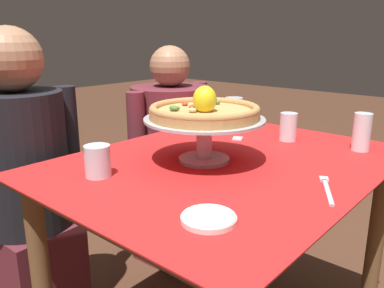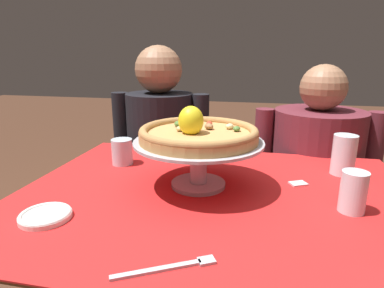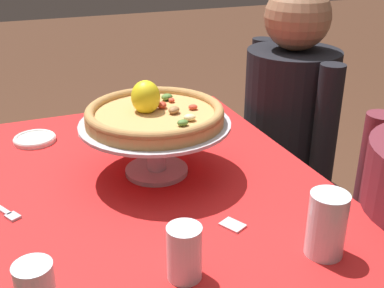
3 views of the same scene
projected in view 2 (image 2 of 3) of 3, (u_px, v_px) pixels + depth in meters
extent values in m
cylinder|color=brown|center=(118.00, 233.00, 1.46)|extent=(0.06, 0.06, 0.73)
cylinder|color=brown|center=(348.00, 260.00, 1.26)|extent=(0.06, 0.06, 0.73)
cube|color=brown|center=(214.00, 199.00, 0.92)|extent=(1.09, 0.83, 0.02)
cube|color=red|center=(214.00, 195.00, 0.92)|extent=(1.13, 0.87, 0.00)
cylinder|color=#B7B7C1|center=(198.00, 184.00, 0.97)|extent=(0.16, 0.16, 0.01)
cylinder|color=#B7B7C1|center=(198.00, 163.00, 0.96)|extent=(0.05, 0.05, 0.12)
cylinder|color=#B7B7C1|center=(199.00, 142.00, 0.94)|extent=(0.38, 0.38, 0.01)
cylinder|color=tan|center=(199.00, 136.00, 0.93)|extent=(0.34, 0.34, 0.03)
torus|color=#AF7D47|center=(199.00, 131.00, 0.93)|extent=(0.34, 0.34, 0.02)
ellipsoid|color=beige|center=(230.00, 126.00, 0.97)|extent=(0.03, 0.03, 0.02)
ellipsoid|color=#4C7533|center=(237.00, 129.00, 0.94)|extent=(0.02, 0.03, 0.01)
ellipsoid|color=#C63D28|center=(209.00, 123.00, 1.01)|extent=(0.02, 0.03, 0.01)
ellipsoid|color=#996B42|center=(209.00, 126.00, 0.96)|extent=(0.04, 0.04, 0.02)
ellipsoid|color=#C63D28|center=(193.00, 127.00, 0.96)|extent=(0.04, 0.03, 0.02)
ellipsoid|color=tan|center=(180.00, 129.00, 0.94)|extent=(0.03, 0.03, 0.01)
ellipsoid|color=#C63D28|center=(185.00, 125.00, 1.00)|extent=(0.02, 0.02, 0.01)
ellipsoid|color=#4C7533|center=(178.00, 124.00, 1.00)|extent=(0.03, 0.03, 0.02)
ellipsoid|color=yellow|center=(191.00, 121.00, 0.91)|extent=(0.10, 0.10, 0.08)
cylinder|color=silver|center=(344.00, 155.00, 1.05)|extent=(0.07, 0.07, 0.13)
cylinder|color=silver|center=(343.00, 163.00, 1.06)|extent=(0.07, 0.07, 0.07)
cylinder|color=silver|center=(353.00, 192.00, 0.80)|extent=(0.06, 0.06, 0.11)
cylinder|color=silver|center=(353.00, 197.00, 0.81)|extent=(0.06, 0.06, 0.08)
cylinder|color=silver|center=(122.00, 152.00, 1.16)|extent=(0.07, 0.07, 0.09)
cylinder|color=silver|center=(122.00, 155.00, 1.16)|extent=(0.07, 0.07, 0.07)
cylinder|color=white|center=(46.00, 216.00, 0.78)|extent=(0.12, 0.12, 0.01)
torus|color=white|center=(45.00, 214.00, 0.78)|extent=(0.12, 0.12, 0.01)
cube|color=#B7B7C1|center=(157.00, 270.00, 0.59)|extent=(0.15, 0.09, 0.01)
cube|color=#B7B7C1|center=(207.00, 261.00, 0.62)|extent=(0.04, 0.04, 0.01)
cube|color=beige|center=(298.00, 184.00, 0.98)|extent=(0.06, 0.05, 0.00)
cube|color=maroon|center=(163.00, 229.00, 1.74)|extent=(0.29, 0.33, 0.46)
cylinder|color=black|center=(161.00, 144.00, 1.61)|extent=(0.34, 0.34, 0.50)
sphere|color=#9E7051|center=(159.00, 69.00, 1.52)|extent=(0.22, 0.22, 0.22)
cylinder|color=black|center=(122.00, 135.00, 1.64)|extent=(0.08, 0.08, 0.43)
cylinder|color=black|center=(201.00, 138.00, 1.57)|extent=(0.08, 0.08, 0.43)
cube|color=maroon|center=(305.00, 254.00, 1.56)|extent=(0.29, 0.33, 0.42)
cylinder|color=maroon|center=(315.00, 165.00, 1.43)|extent=(0.39, 0.39, 0.49)
sphere|color=#9E7051|center=(323.00, 88.00, 1.34)|extent=(0.19, 0.19, 0.19)
cylinder|color=maroon|center=(262.00, 154.00, 1.46)|extent=(0.08, 0.08, 0.41)
cylinder|color=maroon|center=(372.00, 160.00, 1.39)|extent=(0.08, 0.08, 0.41)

